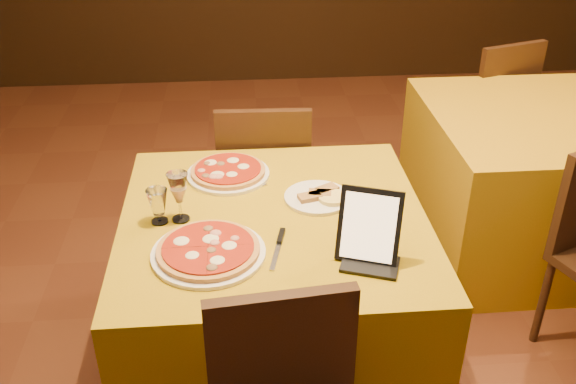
{
  "coord_description": "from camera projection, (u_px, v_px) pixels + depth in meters",
  "views": [
    {
      "loc": [
        -0.15,
        -1.89,
        1.99
      ],
      "look_at": [
        0.01,
        0.04,
        0.86
      ],
      "focal_mm": 40.0,
      "sensor_mm": 36.0,
      "label": 1
    }
  ],
  "objects": [
    {
      "name": "tablet",
      "position": [
        369.0,
        226.0,
        2.03
      ],
      "size": [
        0.22,
        0.16,
        0.24
      ],
      "primitive_type": "cube",
      "rotation": [
        -0.35,
        0.0,
        -0.35
      ],
      "color": "black",
      "rests_on": "main_table"
    },
    {
      "name": "side_table",
      "position": [
        532.0,
        182.0,
        3.29
      ],
      "size": [
        1.1,
        1.1,
        0.75
      ],
      "primitive_type": "cube",
      "color": "#B7860B",
      "rests_on": "floor"
    },
    {
      "name": "pizza_near",
      "position": [
        208.0,
        251.0,
        2.09
      ],
      "size": [
        0.38,
        0.38,
        0.03
      ],
      "rotation": [
        0.0,
        0.0,
        -0.02
      ],
      "color": "white",
      "rests_on": "main_table"
    },
    {
      "name": "main_table",
      "position": [
        275.0,
        297.0,
        2.5
      ],
      "size": [
        1.1,
        1.1,
        0.75
      ],
      "primitive_type": "cube",
      "color": "#AB870A",
      "rests_on": "floor"
    },
    {
      "name": "chair_side_far",
      "position": [
        482.0,
        108.0,
        3.92
      ],
      "size": [
        0.45,
        0.45,
        0.91
      ],
      "primitive_type": null,
      "rotation": [
        0.0,
        0.0,
        3.46
      ],
      "color": "black",
      "rests_on": "floor"
    },
    {
      "name": "fork_near",
      "position": [
        166.0,
        253.0,
        2.1
      ],
      "size": [
        0.03,
        0.17,
        0.01
      ],
      "primitive_type": "cube",
      "rotation": [
        0.0,
        0.0,
        1.48
      ],
      "color": "silver",
      "rests_on": "main_table"
    },
    {
      "name": "floor",
      "position": [
        286.0,
        378.0,
        2.64
      ],
      "size": [
        6.0,
        7.0,
        0.01
      ],
      "primitive_type": "cube",
      "color": "#5E2D19",
      "rests_on": "ground"
    },
    {
      "name": "knife",
      "position": [
        277.0,
        252.0,
        2.11
      ],
      "size": [
        0.06,
        0.2,
        0.01
      ],
      "primitive_type": "cube",
      "rotation": [
        0.0,
        0.0,
        1.34
      ],
      "color": "#A5A4AB",
      "rests_on": "main_table"
    },
    {
      "name": "chair_main_far",
      "position": [
        264.0,
        182.0,
        3.13
      ],
      "size": [
        0.38,
        0.38,
        0.91
      ],
      "primitive_type": null,
      "rotation": [
        0.0,
        0.0,
        3.11
      ],
      "color": "#31200F",
      "rests_on": "floor"
    },
    {
      "name": "cutlet_dish",
      "position": [
        317.0,
        196.0,
        2.4
      ],
      "size": [
        0.25,
        0.25,
        0.03
      ],
      "rotation": [
        0.0,
        0.0,
        0.17
      ],
      "color": "white",
      "rests_on": "main_table"
    },
    {
      "name": "wine_glass",
      "position": [
        179.0,
        197.0,
        2.24
      ],
      "size": [
        0.09,
        0.09,
        0.19
      ],
      "primitive_type": null,
      "rotation": [
        0.0,
        0.0,
        -0.25
      ],
      "color": "#D6B379",
      "rests_on": "main_table"
    },
    {
      "name": "pizza_far",
      "position": [
        228.0,
        172.0,
        2.56
      ],
      "size": [
        0.33,
        0.33,
        0.03
      ],
      "rotation": [
        0.0,
        0.0,
        0.19
      ],
      "color": "white",
      "rests_on": "main_table"
    },
    {
      "name": "fork_far",
      "position": [
        254.0,
        176.0,
        2.56
      ],
      "size": [
        0.1,
        0.17,
        0.01
      ],
      "primitive_type": "cube",
      "rotation": [
        0.0,
        0.0,
        2.03
      ],
      "color": "#BBBAC2",
      "rests_on": "main_table"
    },
    {
      "name": "water_glass",
      "position": [
        158.0,
        206.0,
        2.24
      ],
      "size": [
        0.09,
        0.09,
        0.13
      ],
      "primitive_type": null,
      "rotation": [
        0.0,
        0.0,
        -0.25
      ],
      "color": "silver",
      "rests_on": "main_table"
    }
  ]
}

